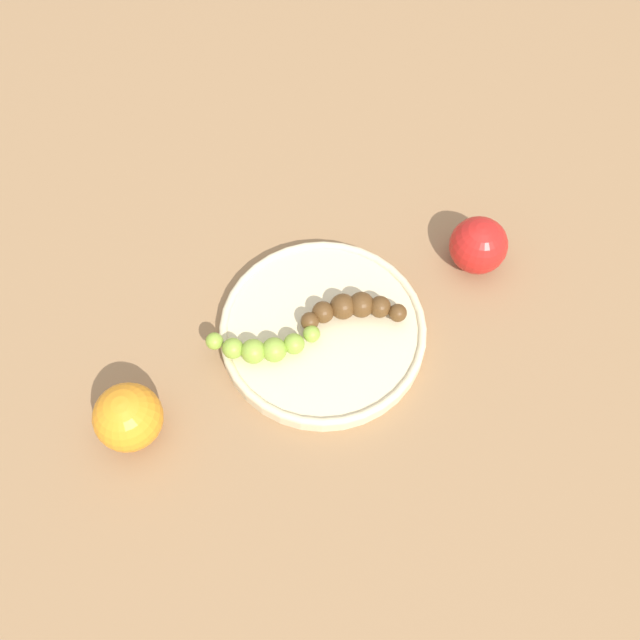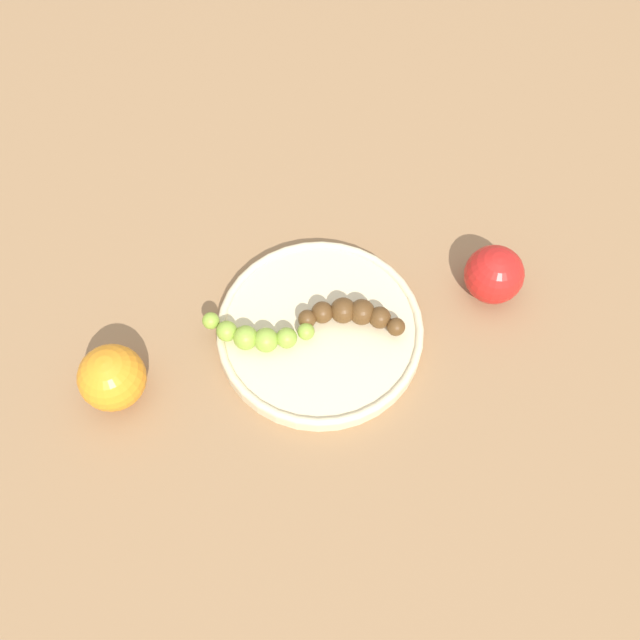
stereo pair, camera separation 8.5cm
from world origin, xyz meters
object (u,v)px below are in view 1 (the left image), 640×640
Objects in this scene: banana_overripe at (350,309)px; apple_red at (476,245)px; fruit_bowl at (320,330)px; banana_green at (261,347)px; orange_fruit at (125,417)px.

banana_overripe is 0.18m from apple_red.
fruit_bowl is 3.42× the size of apple_red.
apple_red reaches higher than banana_overripe.
banana_overripe is at bearing 120.06° from apple_red.
banana_green is (-0.05, 0.10, -0.00)m from banana_overripe.
apple_red reaches higher than fruit_bowl.
banana_overripe is 1.64× the size of orange_fruit.
fruit_bowl is 1.97× the size of banana_overripe.
fruit_bowl is at bearing 119.35° from apple_red.
orange_fruit is at bearing 119.71° from apple_red.
banana_green is 0.17m from orange_fruit.
apple_red is at bearing 113.25° from banana_green.
orange_fruit is at bearing 112.60° from banana_overripe.
fruit_bowl is 3.24× the size of orange_fruit.
banana_green is at bearing 118.51° from apple_red.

